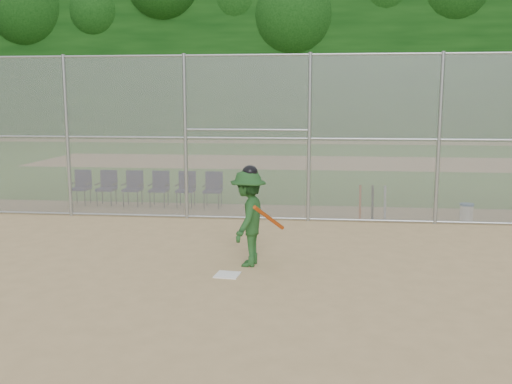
# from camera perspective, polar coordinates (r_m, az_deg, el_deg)

# --- Properties ---
(ground) EXTENTS (100.00, 100.00, 0.00)m
(ground) POSITION_cam_1_polar(r_m,az_deg,el_deg) (9.18, -1.72, -9.32)
(ground) COLOR tan
(ground) RESTS_ON ground
(grass_strip) EXTENTS (100.00, 100.00, 0.00)m
(grass_strip) POSITION_cam_1_polar(r_m,az_deg,el_deg) (26.80, 3.60, 3.00)
(grass_strip) COLOR #35671F
(grass_strip) RESTS_ON ground
(dirt_patch_far) EXTENTS (24.00, 24.00, 0.00)m
(dirt_patch_far) POSITION_cam_1_polar(r_m,az_deg,el_deg) (26.80, 3.60, 3.01)
(dirt_patch_far) COLOR tan
(dirt_patch_far) RESTS_ON ground
(backstop_fence) EXTENTS (16.09, 0.09, 4.00)m
(backstop_fence) POSITION_cam_1_polar(r_m,az_deg,el_deg) (13.69, 1.14, 5.69)
(backstop_fence) COLOR gray
(backstop_fence) RESTS_ON ground
(treeline) EXTENTS (81.00, 60.00, 11.00)m
(treeline) POSITION_cam_1_polar(r_m,az_deg,el_deg) (28.75, 3.91, 14.39)
(treeline) COLOR black
(treeline) RESTS_ON ground
(home_plate) EXTENTS (0.43, 0.43, 0.02)m
(home_plate) POSITION_cam_1_polar(r_m,az_deg,el_deg) (9.68, -2.88, -8.27)
(home_plate) COLOR white
(home_plate) RESTS_ON ground
(batter_at_plate) EXTENTS (1.04, 1.31, 1.79)m
(batter_at_plate) POSITION_cam_1_polar(r_m,az_deg,el_deg) (10.05, -0.78, -2.55)
(batter_at_plate) COLOR #1E4B1F
(batter_at_plate) RESTS_ON ground
(water_cooler) EXTENTS (0.33, 0.33, 0.42)m
(water_cooler) POSITION_cam_1_polar(r_m,az_deg,el_deg) (14.79, 20.30, -1.88)
(water_cooler) COLOR white
(water_cooler) RESTS_ON ground
(spare_bats) EXTENTS (0.66, 0.26, 0.85)m
(spare_bats) POSITION_cam_1_polar(r_m,az_deg,el_deg) (14.23, 11.57, -1.05)
(spare_bats) COLOR #D84C14
(spare_bats) RESTS_ON ground
(chair_0) EXTENTS (0.54, 0.52, 0.96)m
(chair_0) POSITION_cam_1_polar(r_m,az_deg,el_deg) (16.64, -17.16, 0.41)
(chair_0) COLOR #12103D
(chair_0) RESTS_ON ground
(chair_1) EXTENTS (0.54, 0.52, 0.96)m
(chair_1) POSITION_cam_1_polar(r_m,az_deg,el_deg) (16.36, -14.75, 0.37)
(chair_1) COLOR #12103D
(chair_1) RESTS_ON ground
(chair_2) EXTENTS (0.54, 0.52, 0.96)m
(chair_2) POSITION_cam_1_polar(r_m,az_deg,el_deg) (16.11, -12.25, 0.33)
(chair_2) COLOR #12103D
(chair_2) RESTS_ON ground
(chair_3) EXTENTS (0.54, 0.52, 0.96)m
(chair_3) POSITION_cam_1_polar(r_m,az_deg,el_deg) (15.89, -9.69, 0.29)
(chair_3) COLOR #12103D
(chair_3) RESTS_ON ground
(chair_4) EXTENTS (0.54, 0.52, 0.96)m
(chair_4) POSITION_cam_1_polar(r_m,az_deg,el_deg) (15.70, -7.05, 0.24)
(chair_4) COLOR #12103D
(chair_4) RESTS_ON ground
(chair_5) EXTENTS (0.54, 0.52, 0.96)m
(chair_5) POSITION_cam_1_polar(r_m,az_deg,el_deg) (15.55, -4.36, 0.19)
(chair_5) COLOR #12103D
(chair_5) RESTS_ON ground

